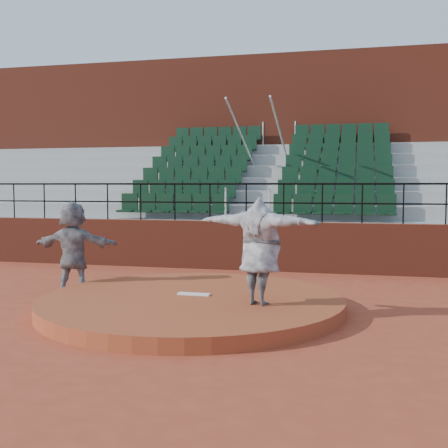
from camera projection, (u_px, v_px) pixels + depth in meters
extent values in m
plane|color=#9E3C23|center=(192.00, 310.00, 10.19)|extent=(90.00, 90.00, 0.00)
cylinder|color=#9D4223|center=(192.00, 303.00, 10.18)|extent=(5.50, 5.50, 0.25)
cube|color=white|center=(194.00, 294.00, 10.32)|extent=(0.60, 0.15, 0.03)
cube|color=maroon|center=(246.00, 246.00, 14.99)|extent=(24.00, 0.30, 1.30)
cylinder|color=black|center=(246.00, 184.00, 14.88)|extent=(24.00, 0.05, 0.05)
cylinder|color=black|center=(246.00, 203.00, 14.91)|extent=(24.00, 0.04, 0.04)
cylinder|color=black|center=(14.00, 201.00, 16.56)|extent=(0.04, 0.04, 1.00)
cylinder|color=black|center=(44.00, 201.00, 16.33)|extent=(0.04, 0.04, 1.00)
cylinder|color=black|center=(76.00, 201.00, 16.09)|extent=(0.04, 0.04, 1.00)
cylinder|color=black|center=(108.00, 202.00, 15.86)|extent=(0.04, 0.04, 1.00)
cylinder|color=black|center=(141.00, 202.00, 15.62)|extent=(0.04, 0.04, 1.00)
cylinder|color=black|center=(175.00, 202.00, 15.39)|extent=(0.04, 0.04, 1.00)
cylinder|color=black|center=(210.00, 202.00, 15.15)|extent=(0.04, 0.04, 1.00)
cylinder|color=black|center=(246.00, 203.00, 14.91)|extent=(0.04, 0.04, 1.00)
cylinder|color=black|center=(284.00, 203.00, 14.68)|extent=(0.04, 0.04, 1.00)
cylinder|color=black|center=(322.00, 203.00, 14.44)|extent=(0.04, 0.04, 1.00)
cylinder|color=black|center=(362.00, 204.00, 14.21)|extent=(0.04, 0.04, 1.00)
cylinder|color=black|center=(403.00, 204.00, 13.97)|extent=(0.04, 0.04, 1.00)
cylinder|color=black|center=(446.00, 204.00, 13.73)|extent=(0.04, 0.04, 1.00)
cube|color=#9A9A95|center=(250.00, 243.00, 15.55)|extent=(24.00, 0.85, 1.30)
cube|color=black|center=(173.00, 206.00, 16.02)|extent=(3.30, 0.48, 0.72)
cube|color=black|center=(333.00, 208.00, 14.96)|extent=(3.30, 0.48, 0.72)
cube|color=#9A9A95|center=(256.00, 234.00, 16.36)|extent=(24.00, 0.85, 1.70)
cube|color=black|center=(182.00, 192.00, 16.82)|extent=(3.30, 0.48, 0.72)
cube|color=black|center=(335.00, 192.00, 15.76)|extent=(3.30, 0.48, 0.72)
cube|color=#9A9A95|center=(261.00, 225.00, 17.17)|extent=(24.00, 0.85, 2.10)
cube|color=black|center=(190.00, 179.00, 17.61)|extent=(3.30, 0.48, 0.72)
cube|color=black|center=(336.00, 179.00, 16.55)|extent=(3.30, 0.48, 0.72)
cube|color=#9A9A95|center=(265.00, 217.00, 17.98)|extent=(24.00, 0.85, 2.50)
cube|color=black|center=(198.00, 167.00, 18.41)|extent=(3.30, 0.48, 0.72)
cube|color=black|center=(338.00, 166.00, 17.35)|extent=(3.30, 0.48, 0.72)
cube|color=#9A9A95|center=(270.00, 209.00, 18.79)|extent=(24.00, 0.85, 2.90)
cube|color=black|center=(205.00, 156.00, 19.21)|extent=(3.30, 0.48, 0.72)
cube|color=black|center=(339.00, 154.00, 18.14)|extent=(3.30, 0.48, 0.72)
cube|color=#9A9A95|center=(273.00, 203.00, 19.60)|extent=(24.00, 0.85, 3.30)
cube|color=black|center=(211.00, 146.00, 20.00)|extent=(3.30, 0.48, 0.72)
cube|color=black|center=(340.00, 144.00, 18.94)|extent=(3.30, 0.48, 0.72)
cube|color=#9A9A95|center=(277.00, 196.00, 20.41)|extent=(24.00, 0.85, 3.70)
cube|color=black|center=(217.00, 137.00, 20.80)|extent=(3.30, 0.48, 0.72)
cube|color=black|center=(341.00, 134.00, 19.74)|extent=(3.30, 0.48, 0.72)
cylinder|color=silver|center=(247.00, 150.00, 17.97)|extent=(0.06, 5.97, 2.46)
cylinder|color=silver|center=(285.00, 149.00, 17.69)|extent=(0.06, 5.97, 2.46)
cube|color=maroon|center=(284.00, 152.00, 22.16)|extent=(24.00, 3.00, 7.10)
imported|color=black|center=(260.00, 251.00, 9.45)|extent=(2.31, 1.21, 1.82)
imported|color=black|center=(74.00, 247.00, 11.74)|extent=(1.84, 0.74, 1.93)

